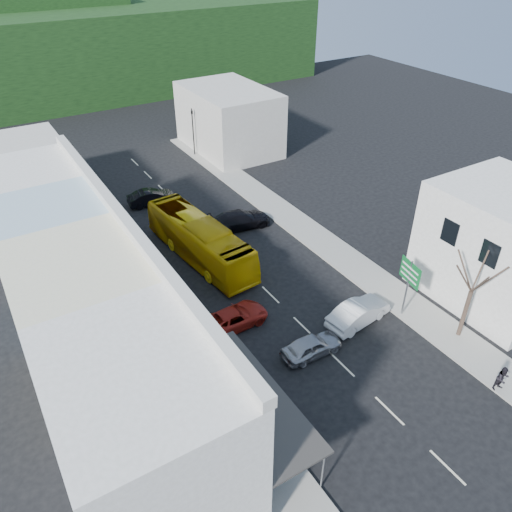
{
  "coord_description": "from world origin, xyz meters",
  "views": [
    {
      "loc": [
        -15.59,
        -19.51,
        22.16
      ],
      "look_at": [
        0.0,
        6.0,
        2.2
      ],
      "focal_mm": 35.0,
      "sensor_mm": 36.0,
      "label": 1
    }
  ],
  "objects_px": {
    "direction_sign": "(407,289)",
    "traffic_signal": "(193,132)",
    "car_silver": "(312,346)",
    "pedestrian_right": "(503,378)",
    "street_tree": "(471,291)",
    "bus": "(200,241)",
    "car_red": "(234,317)",
    "car_white": "(358,314)",
    "pedestrian_left": "(170,324)"
  },
  "relations": [
    {
      "from": "pedestrian_left",
      "to": "street_tree",
      "type": "xyz_separation_m",
      "value": [
        15.77,
        -9.68,
        2.62
      ]
    },
    {
      "from": "car_silver",
      "to": "street_tree",
      "type": "distance_m",
      "value": 10.21
    },
    {
      "from": "bus",
      "to": "street_tree",
      "type": "height_order",
      "value": "street_tree"
    },
    {
      "from": "car_red",
      "to": "direction_sign",
      "type": "distance_m",
      "value": 11.48
    },
    {
      "from": "car_white",
      "to": "street_tree",
      "type": "xyz_separation_m",
      "value": [
        4.66,
        -4.43,
        2.92
      ]
    },
    {
      "from": "bus",
      "to": "car_red",
      "type": "xyz_separation_m",
      "value": [
        -1.67,
        -8.4,
        -0.85
      ]
    },
    {
      "from": "bus",
      "to": "car_silver",
      "type": "relative_size",
      "value": 2.64
    },
    {
      "from": "bus",
      "to": "traffic_signal",
      "type": "relative_size",
      "value": 2.14
    },
    {
      "from": "bus",
      "to": "pedestrian_left",
      "type": "bearing_deg",
      "value": -134.08
    },
    {
      "from": "pedestrian_right",
      "to": "pedestrian_left",
      "type": "bearing_deg",
      "value": 148.56
    },
    {
      "from": "bus",
      "to": "traffic_signal",
      "type": "xyz_separation_m",
      "value": [
        8.74,
        19.38,
        1.15
      ]
    },
    {
      "from": "bus",
      "to": "street_tree",
      "type": "distance_m",
      "value": 19.76
    },
    {
      "from": "car_white",
      "to": "pedestrian_left",
      "type": "xyz_separation_m",
      "value": [
        -11.11,
        5.26,
        0.3
      ]
    },
    {
      "from": "direction_sign",
      "to": "traffic_signal",
      "type": "height_order",
      "value": "traffic_signal"
    },
    {
      "from": "bus",
      "to": "pedestrian_left",
      "type": "distance_m",
      "value": 9.11
    },
    {
      "from": "car_red",
      "to": "street_tree",
      "type": "distance_m",
      "value": 14.8
    },
    {
      "from": "direction_sign",
      "to": "street_tree",
      "type": "relative_size",
      "value": 0.61
    },
    {
      "from": "car_red",
      "to": "traffic_signal",
      "type": "xyz_separation_m",
      "value": [
        10.41,
        27.78,
        2.0
      ]
    },
    {
      "from": "car_red",
      "to": "pedestrian_right",
      "type": "bearing_deg",
      "value": -143.72
    },
    {
      "from": "car_silver",
      "to": "car_red",
      "type": "distance_m",
      "value": 5.52
    },
    {
      "from": "pedestrian_left",
      "to": "traffic_signal",
      "type": "height_order",
      "value": "traffic_signal"
    },
    {
      "from": "pedestrian_right",
      "to": "car_red",
      "type": "bearing_deg",
      "value": 141.85
    },
    {
      "from": "pedestrian_left",
      "to": "direction_sign",
      "type": "relative_size",
      "value": 0.39
    },
    {
      "from": "street_tree",
      "to": "pedestrian_left",
      "type": "bearing_deg",
      "value": 148.44
    },
    {
      "from": "car_silver",
      "to": "car_red",
      "type": "xyz_separation_m",
      "value": [
        -2.73,
        4.8,
        0.0
      ]
    },
    {
      "from": "car_silver",
      "to": "traffic_signal",
      "type": "distance_m",
      "value": 33.53
    },
    {
      "from": "traffic_signal",
      "to": "pedestrian_right",
      "type": "bearing_deg",
      "value": 79.91
    },
    {
      "from": "pedestrian_right",
      "to": "traffic_signal",
      "type": "height_order",
      "value": "traffic_signal"
    },
    {
      "from": "bus",
      "to": "car_white",
      "type": "distance_m",
      "value": 13.59
    },
    {
      "from": "pedestrian_left",
      "to": "car_silver",
      "type": "bearing_deg",
      "value": -155.13
    },
    {
      "from": "direction_sign",
      "to": "traffic_signal",
      "type": "xyz_separation_m",
      "value": [
        0.2,
        32.81,
        0.5
      ]
    },
    {
      "from": "car_silver",
      "to": "car_white",
      "type": "distance_m",
      "value": 4.49
    },
    {
      "from": "car_silver",
      "to": "car_red",
      "type": "bearing_deg",
      "value": 31.03
    },
    {
      "from": "bus",
      "to": "traffic_signal",
      "type": "distance_m",
      "value": 21.29
    },
    {
      "from": "car_silver",
      "to": "pedestrian_right",
      "type": "height_order",
      "value": "pedestrian_right"
    },
    {
      "from": "pedestrian_right",
      "to": "street_tree",
      "type": "bearing_deg",
      "value": 81.57
    },
    {
      "from": "street_tree",
      "to": "traffic_signal",
      "type": "relative_size",
      "value": 1.34
    },
    {
      "from": "car_red",
      "to": "pedestrian_left",
      "type": "xyz_separation_m",
      "value": [
        -3.96,
        1.25,
        0.3
      ]
    },
    {
      "from": "car_red",
      "to": "street_tree",
      "type": "relative_size",
      "value": 0.64
    },
    {
      "from": "car_silver",
      "to": "traffic_signal",
      "type": "bearing_deg",
      "value": -11.88
    },
    {
      "from": "street_tree",
      "to": "car_red",
      "type": "bearing_deg",
      "value": 144.47
    },
    {
      "from": "street_tree",
      "to": "pedestrian_right",
      "type": "bearing_deg",
      "value": -111.74
    },
    {
      "from": "direction_sign",
      "to": "pedestrian_left",
      "type": "bearing_deg",
      "value": 166.96
    },
    {
      "from": "bus",
      "to": "pedestrian_left",
      "type": "height_order",
      "value": "bus"
    },
    {
      "from": "car_white",
      "to": "traffic_signal",
      "type": "height_order",
      "value": "traffic_signal"
    },
    {
      "from": "pedestrian_left",
      "to": "pedestrian_right",
      "type": "bearing_deg",
      "value": -157.75
    },
    {
      "from": "bus",
      "to": "car_red",
      "type": "height_order",
      "value": "bus"
    },
    {
      "from": "traffic_signal",
      "to": "pedestrian_left",
      "type": "bearing_deg",
      "value": 51.9
    },
    {
      "from": "car_white",
      "to": "pedestrian_left",
      "type": "relative_size",
      "value": 2.59
    },
    {
      "from": "car_silver",
      "to": "pedestrian_right",
      "type": "bearing_deg",
      "value": -135.56
    }
  ]
}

